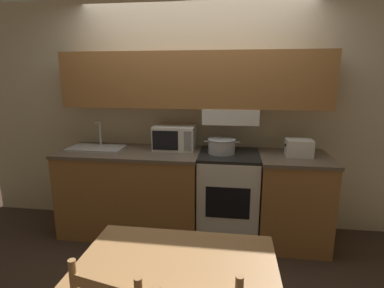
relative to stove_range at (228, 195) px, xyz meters
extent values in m
plane|color=#3D2D23|center=(-0.41, 0.32, -0.47)|extent=(16.00, 16.00, 0.00)
cube|color=beige|center=(-0.41, 0.34, 0.81)|extent=(5.22, 0.05, 2.55)
cube|color=#A36B38|center=(-0.41, 0.16, 1.21)|extent=(2.82, 0.32, 0.58)
cube|color=white|center=(0.00, 0.16, 0.84)|extent=(0.58, 0.34, 0.16)
cube|color=#A36B38|center=(-1.07, -0.02, -0.02)|extent=(1.49, 0.68, 0.90)
cube|color=brown|center=(-1.07, -0.02, 0.45)|extent=(1.51, 0.70, 0.04)
cube|color=#A36B38|center=(0.66, -0.02, -0.02)|extent=(0.68, 0.68, 0.90)
cube|color=brown|center=(0.66, -0.02, 0.45)|extent=(0.70, 0.70, 0.04)
cube|color=white|center=(0.00, 0.00, -0.02)|extent=(0.61, 0.64, 0.91)
cube|color=black|center=(0.00, 0.00, 0.45)|extent=(0.61, 0.64, 0.03)
cube|color=black|center=(0.00, -0.32, 0.05)|extent=(0.43, 0.01, 0.32)
cylinder|color=black|center=(-0.14, -0.13, 0.46)|extent=(0.09, 0.09, 0.01)
cylinder|color=black|center=(0.14, -0.13, 0.46)|extent=(0.09, 0.09, 0.01)
cylinder|color=black|center=(-0.14, 0.13, 0.46)|extent=(0.09, 0.09, 0.01)
cylinder|color=black|center=(0.14, 0.13, 0.46)|extent=(0.09, 0.09, 0.01)
cylinder|color=#B7BABF|center=(-0.08, 0.00, 0.54)|extent=(0.28, 0.28, 0.15)
torus|color=#B7BABF|center=(-0.08, 0.00, 0.62)|extent=(0.29, 0.29, 0.01)
cylinder|color=#B7BABF|center=(-0.24, 0.00, 0.59)|extent=(0.05, 0.01, 0.01)
cylinder|color=#B7BABF|center=(0.08, 0.00, 0.59)|extent=(0.05, 0.01, 0.01)
cube|color=white|center=(-0.60, 0.13, 0.60)|extent=(0.44, 0.36, 0.26)
cube|color=black|center=(-0.67, -0.06, 0.60)|extent=(0.27, 0.01, 0.20)
cube|color=gray|center=(-0.43, -0.06, 0.60)|extent=(0.08, 0.01, 0.20)
cube|color=white|center=(0.69, -0.02, 0.55)|extent=(0.26, 0.18, 0.17)
cube|color=black|center=(0.56, -0.02, 0.58)|extent=(0.01, 0.02, 0.02)
cube|color=black|center=(0.60, -0.02, 0.64)|extent=(0.04, 0.13, 0.01)
cube|color=black|center=(0.66, -0.02, 0.64)|extent=(0.04, 0.13, 0.01)
cube|color=black|center=(0.72, -0.02, 0.64)|extent=(0.04, 0.13, 0.01)
cube|color=black|center=(0.78, -0.02, 0.64)|extent=(0.04, 0.13, 0.01)
cube|color=#B7BABF|center=(-1.46, -0.02, 0.48)|extent=(0.59, 0.32, 0.02)
cube|color=#4C4F54|center=(-1.46, -0.04, 0.48)|extent=(0.50, 0.24, 0.01)
cylinder|color=#B7BABF|center=(-1.46, 0.10, 0.62)|extent=(0.02, 0.02, 0.26)
cylinder|color=#B7BABF|center=(-1.46, 0.04, 0.75)|extent=(0.02, 0.12, 0.02)
cube|color=#B27F4C|center=(-0.25, -1.58, 0.24)|extent=(1.09, 0.63, 0.04)
cube|color=#B27F4C|center=(-0.76, -1.31, -0.12)|extent=(0.06, 0.06, 0.69)
cube|color=#B27F4C|center=(-0.51, -1.97, 0.35)|extent=(0.34, 0.10, 0.06)
camera|label=1|loc=(0.03, -3.04, 1.25)|focal=28.00mm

